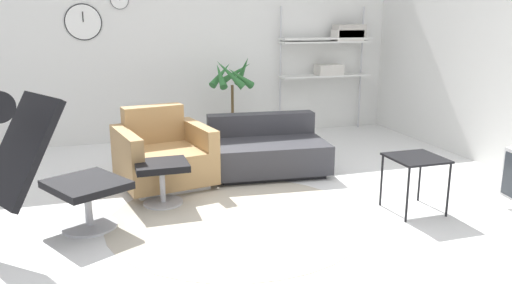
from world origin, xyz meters
TOP-DOWN VIEW (x-y plane):
  - ground_plane at (0.00, 0.00)m, footprint 12.00×12.00m
  - wall_back at (-0.00, 2.72)m, footprint 12.00×0.09m
  - round_rug at (-0.20, -0.36)m, footprint 2.16×2.16m
  - lounge_chair at (-1.71, -0.35)m, footprint 1.17×0.99m
  - ottoman at (-0.75, 0.18)m, footprint 0.46×0.39m
  - armchair_red at (-0.66, 0.74)m, footprint 1.00×0.98m
  - couch_low at (0.48, 0.85)m, footprint 1.29×0.95m
  - side_table at (1.32, -0.65)m, footprint 0.44×0.44m
  - potted_plant at (0.41, 2.06)m, footprint 0.63×0.62m
  - shelf_unit at (2.09, 2.48)m, footprint 1.36×0.28m

SIDE VIEW (x-z plane):
  - ground_plane at x=0.00m, z-range 0.00..0.00m
  - round_rug at x=-0.20m, z-range 0.00..0.01m
  - couch_low at x=0.48m, z-range -0.07..0.52m
  - armchair_red at x=-0.66m, z-range -0.10..0.67m
  - ottoman at x=-0.75m, z-range 0.09..0.49m
  - side_table at x=1.32m, z-range 0.19..0.68m
  - potted_plant at x=0.41m, z-range -0.09..1.10m
  - lounge_chair at x=-1.71m, z-range 0.11..1.32m
  - shelf_unit at x=2.09m, z-range 0.33..2.14m
  - wall_back at x=0.00m, z-range 0.00..2.80m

